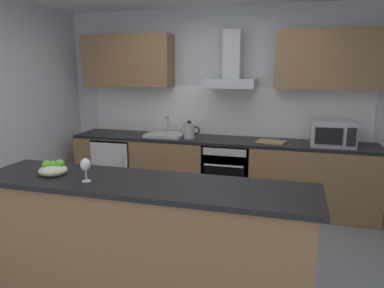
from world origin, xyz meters
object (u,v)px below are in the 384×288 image
object	(u,v)px
sink	(166,134)
wine_glass	(86,165)
range_hood	(232,70)
chopping_board	(271,142)
kettle	(189,130)
oven	(228,173)
refrigerator	(119,166)
fruit_bowl	(53,169)
microwave	(333,134)

from	to	relation	value
sink	wine_glass	world-z (taller)	sink
range_hood	chopping_board	distance (m)	1.04
sink	wine_glass	xyz separation A→B (m)	(0.21, -2.28, 0.17)
kettle	chopping_board	world-z (taller)	kettle
kettle	wine_glass	distance (m)	2.24
wine_glass	kettle	bearing A→B (deg)	86.37
wine_glass	oven	bearing A→B (deg)	73.73
sink	kettle	xyz separation A→B (m)	(0.35, -0.04, 0.08)
refrigerator	fruit_bowl	distance (m)	2.33
sink	kettle	distance (m)	0.36
microwave	sink	xyz separation A→B (m)	(-2.12, 0.04, -0.12)
kettle	fruit_bowl	bearing A→B (deg)	-102.87
refrigerator	range_hood	size ratio (longest dim) A/B	1.18
oven	kettle	xyz separation A→B (m)	(-0.52, -0.03, 0.55)
microwave	chopping_board	bearing A→B (deg)	179.66
microwave	wine_glass	xyz separation A→B (m)	(-1.91, -2.24, 0.05)
wine_glass	chopping_board	distance (m)	2.56
oven	chopping_board	bearing A→B (deg)	-2.50
microwave	oven	bearing A→B (deg)	178.72
range_hood	refrigerator	bearing A→B (deg)	-175.23
chopping_board	refrigerator	bearing A→B (deg)	179.44
range_hood	microwave	bearing A→B (deg)	-7.17
fruit_bowl	sink	bearing A→B (deg)	86.35
refrigerator	microwave	distance (m)	2.90
wine_glass	chopping_board	bearing A→B (deg)	61.76
microwave	chopping_board	distance (m)	0.72
microwave	wine_glass	bearing A→B (deg)	-130.51
kettle	chopping_board	size ratio (longest dim) A/B	0.85
kettle	fruit_bowl	size ratio (longest dim) A/B	1.31
wine_glass	fruit_bowl	world-z (taller)	wine_glass
oven	chopping_board	distance (m)	0.71
chopping_board	range_hood	bearing A→B (deg)	164.25
oven	sink	size ratio (longest dim) A/B	1.60
sink	chopping_board	world-z (taller)	sink
refrigerator	range_hood	xyz separation A→B (m)	(1.58, 0.13, 1.36)
kettle	chopping_board	bearing A→B (deg)	0.54
refrigerator	chopping_board	xyz separation A→B (m)	(2.13, -0.02, 0.49)
microwave	kettle	bearing A→B (deg)	-179.81
oven	sink	xyz separation A→B (m)	(-0.87, 0.01, 0.47)
kettle	microwave	bearing A→B (deg)	0.19
oven	range_hood	size ratio (longest dim) A/B	1.11
kettle	chopping_board	xyz separation A→B (m)	(1.06, 0.01, -0.09)
fruit_bowl	kettle	bearing A→B (deg)	77.13
refrigerator	range_hood	distance (m)	2.09
wine_glass	chopping_board	size ratio (longest dim) A/B	0.52
wine_glass	sink	bearing A→B (deg)	95.25
microwave	range_hood	xyz separation A→B (m)	(-1.25, 0.16, 0.74)
wine_glass	chopping_board	world-z (taller)	wine_glass
range_hood	fruit_bowl	xyz separation A→B (m)	(-1.01, -2.31, -0.76)
oven	sink	distance (m)	0.99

